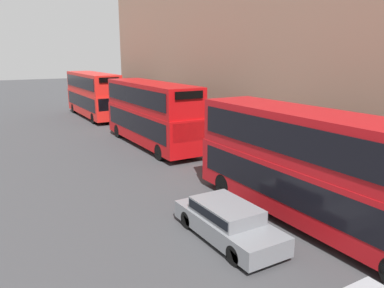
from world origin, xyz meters
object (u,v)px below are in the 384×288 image
object	(u,v)px
bus_leading	(315,165)
bus_third_in_queue	(93,93)
car_hatchback	(227,220)
pedestrian	(109,106)
bus_second_in_queue	(151,111)

from	to	relation	value
bus_leading	bus_third_in_queue	bearing A→B (deg)	90.00
bus_third_in_queue	car_hatchback	bearing A→B (deg)	-96.95
pedestrian	bus_second_in_queue	bearing A→B (deg)	-97.48
pedestrian	bus_leading	bearing A→B (deg)	-93.86
car_hatchback	bus_leading	bearing A→B (deg)	-11.13
bus_second_in_queue	bus_third_in_queue	distance (m)	14.12
bus_second_in_queue	pedestrian	world-z (taller)	bus_second_in_queue
bus_leading	bus_second_in_queue	bearing A→B (deg)	90.00
pedestrian	car_hatchback	bearing A→B (deg)	-100.54
bus_third_in_queue	pedestrian	world-z (taller)	bus_third_in_queue
bus_second_in_queue	bus_third_in_queue	bearing A→B (deg)	90.00
bus_leading	bus_second_in_queue	size ratio (longest dim) A/B	1.07
car_hatchback	bus_second_in_queue	bearing A→B (deg)	76.13
bus_second_in_queue	car_hatchback	size ratio (longest dim) A/B	2.35
car_hatchback	pedestrian	size ratio (longest dim) A/B	2.49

